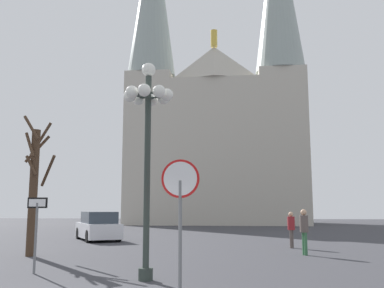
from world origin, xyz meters
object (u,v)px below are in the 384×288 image
Objects in this scene: stop_sign at (180,196)px; parked_car_near_white at (98,227)px; pedestrian_standing at (291,226)px; cathedral at (216,119)px; street_lamp at (148,126)px; one_way_arrow_sign at (36,224)px; bare_tree at (34,185)px; pedestrian_walking at (304,227)px.

parked_car_near_white is (-6.33, 13.65, -1.30)m from stop_sign.
parked_car_near_white is 2.79× the size of pedestrian_standing.
pedestrian_standing is (4.57, -26.91, -10.47)m from cathedral.
street_lamp reaches higher than pedestrian_standing.
bare_tree reaches higher than one_way_arrow_sign.
parked_car_near_white is (-2.07, 11.63, -0.60)m from one_way_arrow_sign.
cathedral is at bearing 84.63° from one_way_arrow_sign.
pedestrian_walking is at bearing 52.18° from street_lamp.
street_lamp is at bearing -41.61° from bare_tree.
pedestrian_walking reaches higher than pedestrian_standing.
street_lamp is at bearing -13.16° from one_way_arrow_sign.
bare_tree is (-6.36, 6.01, 0.60)m from stop_sign.
bare_tree is at bearing 136.64° from stop_sign.
stop_sign is 1.80× the size of pedestrian_standing.
street_lamp is (3.24, -0.76, 2.54)m from one_way_arrow_sign.
one_way_arrow_sign is 0.46× the size of parked_car_near_white.
bare_tree is at bearing -99.84° from cathedral.
cathedral reaches higher than parked_car_near_white.
cathedral is at bearing 80.16° from bare_tree.
cathedral reaches higher than one_way_arrow_sign.
pedestrian_standing is (4.63, 9.00, -2.90)m from street_lamp.
pedestrian_walking is at bearing -81.00° from cathedral.
street_lamp is at bearing -117.25° from pedestrian_standing.
street_lamp reaches higher than stop_sign.
pedestrian_walking is (10.08, -6.24, 0.32)m from parked_car_near_white.
street_lamp is 7.25m from bare_tree.
stop_sign reaches higher than pedestrian_standing.
stop_sign is 0.54× the size of bare_tree.
pedestrian_standing is (9.97, 4.25, -1.67)m from bare_tree.
bare_tree is 3.07× the size of pedestrian_walking.
stop_sign reaches higher than parked_car_near_white.
cathedral is 8.22× the size of parked_car_near_white.
cathedral is at bearing 99.00° from pedestrian_walking.
pedestrian_standing is (9.94, -3.39, 0.23)m from parked_car_near_white.
pedestrian_walking is (4.71, -29.76, -10.39)m from cathedral.
stop_sign is at bearing -109.38° from pedestrian_standing.
parked_car_near_white is at bearing 100.08° from one_way_arrow_sign.
pedestrian_standing is at bearing -18.83° from parked_car_near_white.
one_way_arrow_sign is 1.20× the size of pedestrian_walking.
pedestrian_walking is 1.08× the size of pedestrian_standing.
parked_car_near_white is 10.51m from pedestrian_standing.
stop_sign is 0.51× the size of street_lamp.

